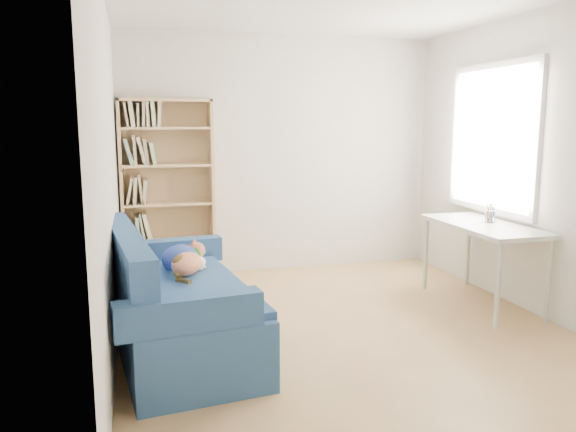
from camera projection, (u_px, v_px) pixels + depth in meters
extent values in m
plane|color=#A97F4C|center=(342.00, 328.00, 4.56)|extent=(4.00, 4.00, 0.00)
cube|color=silver|center=(281.00, 155.00, 6.26)|extent=(3.50, 0.04, 2.60)
cube|color=silver|center=(508.00, 203.00, 2.45)|extent=(3.50, 0.04, 2.60)
cube|color=silver|center=(109.00, 173.00, 3.90)|extent=(0.04, 4.00, 2.60)
cube|color=silver|center=(536.00, 164.00, 4.80)|extent=(0.04, 4.00, 2.60)
cube|color=white|center=(494.00, 139.00, 5.34)|extent=(0.01, 1.20, 1.30)
cube|color=navy|center=(180.00, 320.00, 4.09)|extent=(1.07, 1.91, 0.46)
cube|color=navy|center=(128.00, 263.00, 3.93)|extent=(0.38, 1.83, 0.44)
cube|color=navy|center=(171.00, 251.00, 4.83)|extent=(0.87, 0.26, 0.20)
cube|color=navy|center=(190.00, 313.00, 3.25)|extent=(0.87, 0.26, 0.20)
cube|color=navy|center=(182.00, 287.00, 4.06)|extent=(1.03, 1.76, 0.05)
ellipsoid|color=#3246A2|center=(181.00, 259.00, 4.50)|extent=(0.30, 0.33, 0.23)
ellipsoid|color=#B73715|center=(187.00, 264.00, 4.29)|extent=(0.33, 0.45, 0.16)
ellipsoid|color=silver|center=(193.00, 262.00, 4.42)|extent=(0.17, 0.20, 0.10)
ellipsoid|color=#33230E|center=(183.00, 261.00, 4.23)|extent=(0.18, 0.23, 0.08)
sphere|color=#B73715|center=(186.00, 250.00, 4.56)|extent=(0.15, 0.15, 0.15)
cone|color=#B73715|center=(183.00, 242.00, 4.58)|extent=(0.07, 0.07, 0.07)
cone|color=#B73715|center=(184.00, 243.00, 4.52)|extent=(0.07, 0.08, 0.07)
cylinder|color=#50C226|center=(186.00, 255.00, 4.50)|extent=(0.12, 0.07, 0.11)
cylinder|color=#33230E|center=(187.00, 276.00, 4.07)|extent=(0.05, 0.16, 0.06)
cube|color=tan|center=(122.00, 193.00, 5.71)|extent=(0.03, 0.29, 1.89)
cube|color=tan|center=(212.00, 190.00, 5.95)|extent=(0.03, 0.29, 1.89)
cube|color=tan|center=(165.00, 100.00, 5.68)|extent=(0.94, 0.29, 0.03)
cube|color=tan|center=(171.00, 278.00, 5.98)|extent=(0.94, 0.29, 0.03)
cube|color=tan|center=(167.00, 190.00, 5.96)|extent=(0.94, 0.02, 1.89)
cube|color=silver|center=(483.00, 226.00, 5.05)|extent=(0.58, 1.27, 0.04)
cylinder|color=silver|center=(468.00, 251.00, 5.73)|extent=(0.04, 0.04, 0.71)
cylinder|color=silver|center=(548.00, 282.00, 4.62)|extent=(0.04, 0.04, 0.71)
cylinder|color=silver|center=(426.00, 254.00, 5.61)|extent=(0.04, 0.04, 0.71)
cylinder|color=silver|center=(498.00, 286.00, 4.50)|extent=(0.04, 0.04, 0.71)
cylinder|color=white|center=(490.00, 217.00, 5.12)|extent=(0.09, 0.09, 0.11)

